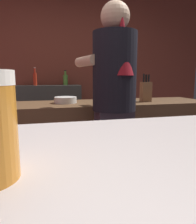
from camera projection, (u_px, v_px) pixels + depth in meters
The scene contains 9 objects.
wall_back at pixel (61, 67), 3.44m from camera, with size 5.20×0.10×2.70m, color brown.
prep_counter at pixel (108, 146), 2.18m from camera, with size 2.10×0.60×0.94m, color brown.
back_shelf at pixel (50, 119), 3.26m from camera, with size 0.95×0.36×1.07m, color #3A3D37.
bartender at pixel (114, 100), 1.64m from camera, with size 0.48×0.54×1.74m.
knife_block at pixel (146, 91), 2.12m from camera, with size 0.10×0.08×0.28m.
mixing_bowl at pixel (66, 100), 2.02m from camera, with size 0.22×0.22×0.06m, color silver.
chefs_knife at pixel (127, 102), 2.10m from camera, with size 0.24×0.03×0.01m, color silver.
bottle_hot_sauce at pixel (65, 79), 3.24m from camera, with size 0.07×0.07×0.23m.
bottle_vinegar at pixel (35, 79), 3.03m from camera, with size 0.05×0.05×0.26m.
Camera 1 is at (-0.27, -1.36, 1.18)m, focal length 33.21 mm.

